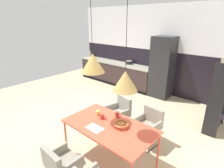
{
  "coord_description": "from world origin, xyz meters",
  "views": [
    {
      "loc": [
        3.07,
        -2.83,
        2.51
      ],
      "look_at": [
        0.07,
        0.61,
        0.85
      ],
      "focal_mm": 28.54,
      "sensor_mm": 36.0,
      "label": 1
    }
  ],
  "objects": [
    {
      "name": "mug_dark_espresso",
      "position": [
        1.01,
        -0.76,
        0.81
      ],
      "size": [
        0.13,
        0.08,
        0.1
      ],
      "color": "#B23D33",
      "rests_on": "dining_table"
    },
    {
      "name": "refrigerator_column",
      "position": [
        0.56,
        2.56,
        1.01
      ],
      "size": [
        0.68,
        0.6,
        2.02
      ],
      "primitive_type": "cube",
      "color": "#232326",
      "rests_on": "ground"
    },
    {
      "name": "cooking_pot",
      "position": [
        -0.87,
        2.68,
        0.95
      ],
      "size": [
        0.24,
        0.24,
        0.15
      ],
      "color": "black",
      "rests_on": "kitchen_counter"
    },
    {
      "name": "dining_table",
      "position": [
        1.26,
        -0.83,
        0.71
      ],
      "size": [
        1.61,
        0.91,
        0.75
      ],
      "color": "#DD4D34",
      "rests_on": "ground"
    },
    {
      "name": "bottle_wine_green",
      "position": [
        -2.64,
        2.5,
        1.01
      ],
      "size": [
        0.07,
        0.07,
        0.32
      ],
      "color": "black",
      "rests_on": "kitchen_counter"
    },
    {
      "name": "armchair_near_window",
      "position": [
        1.55,
        0.1,
        0.51
      ],
      "size": [
        0.53,
        0.52,
        0.78
      ],
      "rotation": [
        0.0,
        0.0,
        3.04
      ],
      "color": "gray",
      "rests_on": "ground"
    },
    {
      "name": "mug_white_ceramic",
      "position": [
        0.85,
        -0.71,
        0.8
      ],
      "size": [
        0.12,
        0.08,
        0.09
      ],
      "color": "gold",
      "rests_on": "dining_table"
    },
    {
      "name": "mug_glass_clear",
      "position": [
        1.18,
        -0.52,
        0.81
      ],
      "size": [
        0.13,
        0.08,
        0.11
      ],
      "color": "#B23D33",
      "rests_on": "dining_table"
    },
    {
      "name": "fruit_bowl",
      "position": [
        1.44,
        -0.72,
        0.8
      ],
      "size": [
        0.27,
        0.27,
        0.08
      ],
      "color": "#B2662D",
      "rests_on": "dining_table"
    },
    {
      "name": "kitchen_counter",
      "position": [
        -1.48,
        2.56,
        0.44
      ],
      "size": [
        3.4,
        0.63,
        0.88
      ],
      "color": "#342625",
      "rests_on": "ground"
    },
    {
      "name": "pendant_lamp_over_table_far",
      "position": [
        1.58,
        -0.83,
        1.66
      ],
      "size": [
        0.38,
        0.38,
        1.44
      ],
      "color": "black"
    },
    {
      "name": "pendant_lamp_over_table_near",
      "position": [
        0.94,
        -0.87,
        1.83
      ],
      "size": [
        0.39,
        0.39,
        1.27
      ],
      "color": "black"
    },
    {
      "name": "bottle_spice_small",
      "position": [
        -3.07,
        2.68,
        1.0
      ],
      "size": [
        0.07,
        0.07,
        0.28
      ],
      "color": "tan",
      "rests_on": "kitchen_counter"
    },
    {
      "name": "back_wall_panel_upper",
      "position": [
        0.0,
        2.92,
        2.24
      ],
      "size": [
        6.63,
        0.12,
        1.5
      ],
      "primitive_type": "cube",
      "color": "silver",
      "rests_on": "back_wall_splashback_dark"
    },
    {
      "name": "armchair_facing_counter",
      "position": [
        0.76,
        0.1,
        0.52
      ],
      "size": [
        0.58,
        0.57,
        0.81
      ],
      "rotation": [
        0.0,
        0.0,
        2.9
      ],
      "color": "gray",
      "rests_on": "ground"
    },
    {
      "name": "open_book",
      "position": [
        1.14,
        -1.07,
        0.76
      ],
      "size": [
        0.29,
        0.19,
        0.02
      ],
      "color": "white",
      "rests_on": "dining_table"
    },
    {
      "name": "ground_plane",
      "position": [
        0.0,
        0.0,
        0.0
      ],
      "size": [
        8.62,
        8.62,
        0.0
      ],
      "primitive_type": "plane",
      "color": "tan"
    },
    {
      "name": "armchair_far_side",
      "position": [
        1.07,
        -1.75,
        0.48
      ],
      "size": [
        0.5,
        0.48,
        0.74
      ],
      "rotation": [
        0.0,
        0.0,
        -0.02
      ],
      "color": "gray",
      "rests_on": "ground"
    },
    {
      "name": "open_shelf_unit",
      "position": [
        2.48,
        1.58,
        0.9
      ],
      "size": [
        0.3,
        0.8,
        1.79
      ],
      "rotation": [
        0.0,
        0.0,
        -1.57
      ],
      "color": "black",
      "rests_on": "ground"
    },
    {
      "name": "back_wall_splashback_dark",
      "position": [
        0.0,
        2.92,
        0.75
      ],
      "size": [
        6.63,
        0.12,
        1.5
      ],
      "primitive_type": "cube",
      "color": "black",
      "rests_on": "ground"
    }
  ]
}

